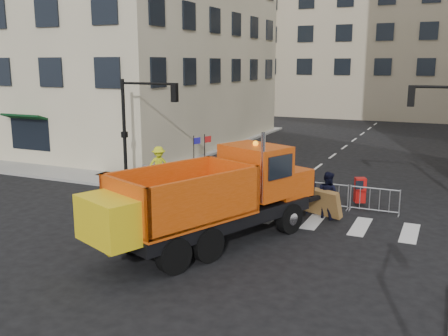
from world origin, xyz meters
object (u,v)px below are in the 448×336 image
at_px(cop_a, 311,194).
at_px(newspaper_box, 360,190).
at_px(plow_truck, 211,196).
at_px(worker, 159,165).
at_px(cop_b, 327,195).
at_px(cop_c, 283,191).

distance_m(cop_a, newspaper_box, 2.67).
height_order(plow_truck, worker, plow_truck).
xyz_separation_m(plow_truck, newspaper_box, (3.84, 7.10, -1.04)).
bearing_deg(plow_truck, cop_b, -9.78).
height_order(cop_b, newspaper_box, cop_b).
bearing_deg(cop_a, worker, -12.92).
bearing_deg(worker, cop_a, -54.27).
relative_size(cop_b, cop_c, 1.13).
distance_m(worker, newspaper_box, 9.95).
bearing_deg(cop_a, plow_truck, 63.43).
relative_size(cop_a, cop_c, 0.98).
distance_m(plow_truck, cop_a, 5.54).
bearing_deg(newspaper_box, worker, 159.64).
bearing_deg(cop_b, worker, 12.79).
xyz_separation_m(cop_b, newspaper_box, (0.89, 2.41, -0.26)).
xyz_separation_m(cop_c, newspaper_box, (2.86, 2.09, -0.15)).
bearing_deg(cop_c, newspaper_box, 152.22).
height_order(plow_truck, cop_b, plow_truck).
height_order(cop_b, worker, worker).
distance_m(cop_a, cop_b, 0.85).
bearing_deg(newspaper_box, cop_c, -168.02).
bearing_deg(cop_a, cop_c, -2.60).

